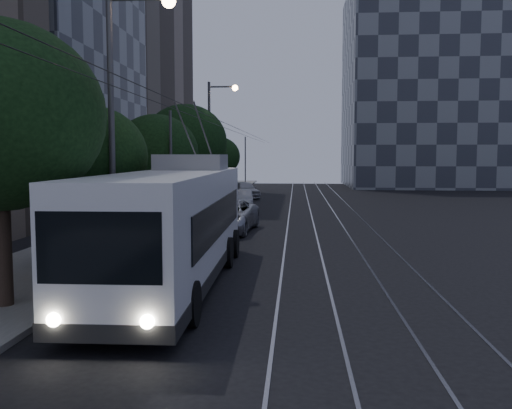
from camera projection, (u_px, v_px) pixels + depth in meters
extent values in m
plane|color=black|center=(271.00, 282.00, 17.44)|extent=(120.00, 120.00, 0.00)
cube|color=gray|center=(172.00, 212.00, 37.84)|extent=(5.00, 90.00, 0.15)
cube|color=gray|center=(289.00, 214.00, 37.30)|extent=(0.08, 90.00, 0.02)
cube|color=gray|center=(311.00, 214.00, 37.20)|extent=(0.08, 90.00, 0.02)
cube|color=gray|center=(335.00, 214.00, 37.08)|extent=(0.08, 90.00, 0.02)
cube|color=gray|center=(358.00, 215.00, 36.98)|extent=(0.08, 90.00, 0.02)
cylinder|color=black|center=(226.00, 128.00, 37.10)|extent=(0.02, 90.00, 0.02)
cylinder|color=black|center=(237.00, 128.00, 37.05)|extent=(0.02, 90.00, 0.02)
cylinder|color=#505052|center=(171.00, 173.00, 27.49)|extent=(0.14, 0.14, 6.00)
cylinder|color=#505052|center=(224.00, 165.00, 47.37)|extent=(0.14, 0.14, 6.00)
cylinder|color=#505052|center=(245.00, 162.00, 67.24)|extent=(0.14, 0.14, 6.00)
cube|color=#353944|center=(12.00, 23.00, 39.52)|extent=(14.00, 18.00, 26.00)
cube|color=gray|center=(107.00, 28.00, 59.04)|extent=(14.00, 22.00, 34.00)
cube|color=#353944|center=(438.00, 88.00, 69.78)|extent=(22.00, 18.00, 24.00)
cube|color=white|center=(173.00, 223.00, 16.84)|extent=(2.80, 12.65, 3.00)
cube|color=black|center=(173.00, 268.00, 16.96)|extent=(2.84, 12.69, 0.37)
cube|color=black|center=(176.00, 217.00, 17.35)|extent=(2.84, 10.02, 1.10)
cube|color=black|center=(99.00, 248.00, 10.57)|extent=(2.38, 0.10, 1.37)
cube|color=black|center=(206.00, 199.00, 23.06)|extent=(2.18, 0.10, 1.05)
cube|color=#25E340|center=(98.00, 197.00, 10.49)|extent=(1.68, 0.08, 0.34)
cube|color=gray|center=(192.00, 162.00, 19.82)|extent=(2.30, 2.34, 0.53)
sphere|color=white|center=(54.00, 320.00, 10.71)|extent=(0.27, 0.27, 0.27)
sphere|color=white|center=(147.00, 322.00, 10.58)|extent=(0.27, 0.27, 0.27)
cylinder|color=#505052|center=(188.00, 137.00, 20.86)|extent=(0.06, 4.76, 2.18)
cylinder|color=#505052|center=(205.00, 137.00, 20.82)|extent=(0.06, 4.76, 2.18)
cylinder|color=black|center=(80.00, 302.00, 13.03)|extent=(0.32, 1.05, 1.05)
cylinder|color=black|center=(191.00, 304.00, 12.85)|extent=(0.32, 1.05, 1.05)
cylinder|color=black|center=(154.00, 251.00, 19.81)|extent=(0.32, 1.05, 1.05)
cylinder|color=black|center=(228.00, 252.00, 19.62)|extent=(0.32, 1.05, 1.05)
cylinder|color=black|center=(167.00, 243.00, 21.81)|extent=(0.32, 1.05, 1.05)
cylinder|color=black|center=(234.00, 243.00, 21.63)|extent=(0.32, 1.05, 1.05)
imported|color=#A9AAB1|center=(225.00, 216.00, 28.61)|extent=(3.22, 6.12, 1.64)
imported|color=white|center=(215.00, 206.00, 35.50)|extent=(2.77, 4.32, 1.37)
imported|color=white|center=(221.00, 204.00, 37.98)|extent=(1.83, 4.39, 1.27)
imported|color=#B1B2B6|center=(243.00, 198.00, 42.98)|extent=(1.90, 4.02, 1.27)
imported|color=#B2B2B7|center=(244.00, 190.00, 50.61)|extent=(3.57, 4.95, 1.57)
cylinder|color=black|center=(3.00, 254.00, 14.10)|extent=(0.44, 0.44, 2.89)
cylinder|color=black|center=(92.00, 231.00, 20.28)|extent=(0.44, 0.44, 2.32)
ellipsoid|color=black|center=(90.00, 157.00, 20.05)|extent=(4.00, 4.00, 3.60)
cylinder|color=black|center=(157.00, 207.00, 29.64)|extent=(0.44, 0.44, 2.36)
ellipsoid|color=black|center=(156.00, 152.00, 29.39)|extent=(4.38, 4.38, 3.94)
cylinder|color=black|center=(186.00, 194.00, 37.43)|extent=(0.44, 0.44, 2.66)
ellipsoid|color=black|center=(185.00, 142.00, 37.14)|extent=(5.46, 5.46, 4.91)
cylinder|color=black|center=(203.00, 189.00, 44.04)|extent=(0.44, 0.44, 2.47)
ellipsoid|color=black|center=(202.00, 154.00, 43.81)|extent=(3.92, 3.92, 3.53)
cylinder|color=black|center=(218.00, 185.00, 52.99)|extent=(0.44, 0.44, 2.21)
ellipsoid|color=black|center=(218.00, 156.00, 52.76)|extent=(4.05, 4.05, 3.65)
cylinder|color=#505052|center=(112.00, 133.00, 18.33)|extent=(0.20, 0.20, 9.14)
sphere|color=#E8B480|center=(169.00, 1.00, 17.84)|extent=(0.44, 0.44, 0.44)
cylinder|color=#505052|center=(209.00, 145.00, 42.78)|extent=(0.20, 0.20, 9.30)
cylinder|color=#505052|center=(223.00, 87.00, 42.33)|extent=(2.05, 0.12, 0.12)
sphere|color=#E8B480|center=(235.00, 88.00, 42.28)|extent=(0.44, 0.44, 0.44)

